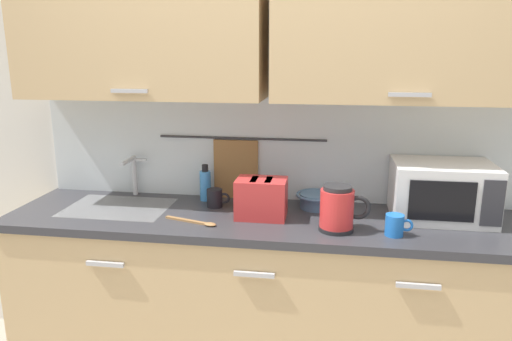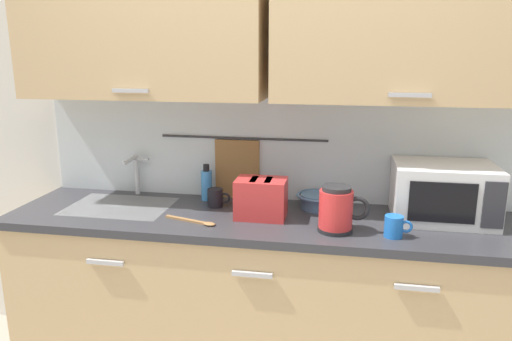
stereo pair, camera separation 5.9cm
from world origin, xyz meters
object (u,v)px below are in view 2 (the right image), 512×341
object	(u,v)px
dish_soap_bottle	(207,184)
mug_near_sink	(216,198)
electric_kettle	(337,209)
mixing_bowl	(317,200)
mug_by_kettle	(394,226)
wooden_spoon	(196,222)
microwave	(443,192)
toaster	(261,198)

from	to	relation	value
dish_soap_bottle	mug_near_sink	xyz separation A→B (m)	(0.08, -0.11, -0.04)
electric_kettle	mug_near_sink	size ratio (longest dim) A/B	1.89
mixing_bowl	mug_by_kettle	distance (m)	0.48
dish_soap_bottle	wooden_spoon	bearing A→B (deg)	-82.12
electric_kettle	mug_by_kettle	distance (m)	0.25
mug_near_sink	mug_by_kettle	size ratio (longest dim) A/B	1.00
microwave	mixing_bowl	xyz separation A→B (m)	(-0.59, 0.06, -0.09)
toaster	mug_near_sink	bearing A→B (deg)	155.05
microwave	wooden_spoon	xyz separation A→B (m)	(-1.14, -0.26, -0.13)
toaster	electric_kettle	bearing A→B (deg)	-18.64
dish_soap_bottle	microwave	bearing A→B (deg)	-4.89
microwave	wooden_spoon	bearing A→B (deg)	-167.26
mug_near_sink	mixing_bowl	world-z (taller)	mug_near_sink
electric_kettle	mug_by_kettle	xyz separation A→B (m)	(0.25, -0.03, -0.05)
microwave	dish_soap_bottle	bearing A→B (deg)	175.11
electric_kettle	dish_soap_bottle	world-z (taller)	electric_kettle
microwave	dish_soap_bottle	distance (m)	1.19
dish_soap_bottle	mixing_bowl	bearing A→B (deg)	-4.11
dish_soap_bottle	mug_near_sink	world-z (taller)	dish_soap_bottle
electric_kettle	toaster	world-z (taller)	electric_kettle
mixing_bowl	wooden_spoon	bearing A→B (deg)	-149.93
microwave	wooden_spoon	size ratio (longest dim) A/B	1.70
mixing_bowl	toaster	world-z (taller)	toaster
mug_near_sink	toaster	xyz separation A→B (m)	(0.26, -0.12, 0.05)
dish_soap_bottle	mixing_bowl	world-z (taller)	dish_soap_bottle
microwave	electric_kettle	bearing A→B (deg)	-153.29
mixing_bowl	mug_near_sink	bearing A→B (deg)	-172.94
microwave	mixing_bowl	world-z (taller)	microwave
electric_kettle	mixing_bowl	distance (m)	0.33
dish_soap_bottle	mug_by_kettle	size ratio (longest dim) A/B	1.63
dish_soap_bottle	toaster	size ratio (longest dim) A/B	0.77
mug_near_sink	mixing_bowl	size ratio (longest dim) A/B	0.56
dish_soap_bottle	mug_by_kettle	xyz separation A→B (m)	(0.94, -0.37, -0.04)
mixing_bowl	wooden_spoon	size ratio (longest dim) A/B	0.79
microwave	electric_kettle	world-z (taller)	microwave
electric_kettle	mixing_bowl	xyz separation A→B (m)	(-0.10, 0.31, -0.06)
toaster	wooden_spoon	world-z (taller)	toaster
microwave	dish_soap_bottle	world-z (taller)	microwave
electric_kettle	microwave	bearing A→B (deg)	26.71
mug_by_kettle	toaster	bearing A→B (deg)	166.40
wooden_spoon	mug_near_sink	bearing A→B (deg)	83.46
mug_by_kettle	wooden_spoon	bearing A→B (deg)	179.04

